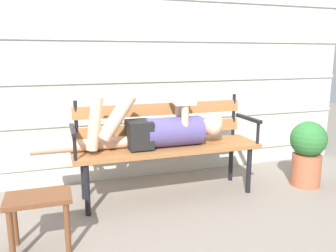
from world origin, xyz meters
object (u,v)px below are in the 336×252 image
object	(u,v)px
reclining_person	(158,130)
potted_plant	(308,151)
park_bench	(166,140)
footstool	(39,207)

from	to	relation	value
reclining_person	potted_plant	size ratio (longest dim) A/B	2.62
park_bench	reclining_person	size ratio (longest dim) A/B	1.00
reclining_person	park_bench	bearing A→B (deg)	37.51
reclining_person	footstool	size ratio (longest dim) A/B	4.06
potted_plant	park_bench	bearing A→B (deg)	169.51
park_bench	potted_plant	world-z (taller)	park_bench
park_bench	potted_plant	bearing A→B (deg)	-10.49
park_bench	footstool	bearing A→B (deg)	-149.32
footstool	potted_plant	bearing A→B (deg)	8.91
park_bench	potted_plant	size ratio (longest dim) A/B	2.61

